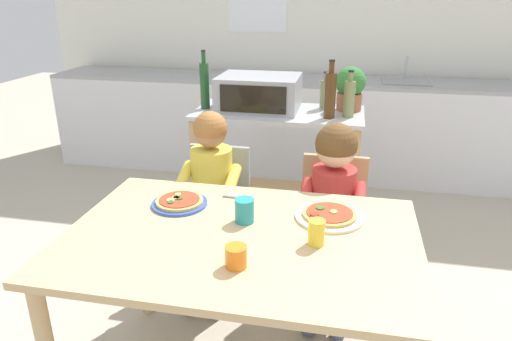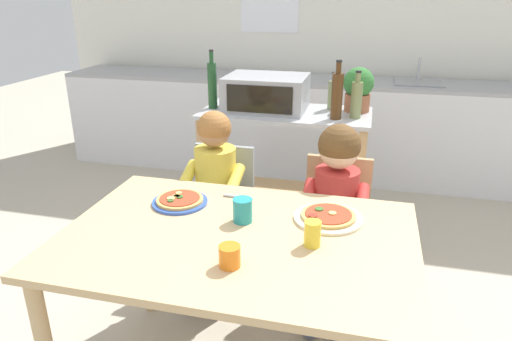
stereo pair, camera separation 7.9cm
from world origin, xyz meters
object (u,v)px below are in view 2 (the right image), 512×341
(bottle_dark_olive_oil, at_px, (212,84))
(pizza_plate_cream, at_px, (328,217))
(dining_table, at_px, (237,257))
(toaster_oven, at_px, (266,93))
(dining_chair_right, at_px, (335,223))
(child_in_yellow_shirt, at_px, (212,187))
(pizza_plate_blue_rimmed, at_px, (180,201))
(bottle_squat_spirits, at_px, (333,94))
(child_in_red_shirt, at_px, (335,199))
(drinking_cup_orange, at_px, (230,256))
(potted_herb_plant, at_px, (358,88))
(bottle_clear_vinegar, at_px, (356,99))
(drinking_cup_yellow, at_px, (312,234))
(serving_spoon, at_px, (238,197))
(drinking_cup_teal, at_px, (243,210))
(dining_chair_left, at_px, (220,207))
(bottle_slim_sauce, at_px, (337,95))
(kitchen_island_cart, at_px, (285,156))

(bottle_dark_olive_oil, xyz_separation_m, pizza_plate_cream, (0.88, -1.14, -0.29))
(dining_table, bearing_deg, toaster_oven, 98.29)
(dining_chair_right, height_order, child_in_yellow_shirt, child_in_yellow_shirt)
(pizza_plate_blue_rimmed, bearing_deg, bottle_squat_spirits, 67.65)
(bottle_dark_olive_oil, bearing_deg, child_in_red_shirt, -40.37)
(dining_table, distance_m, drinking_cup_orange, 0.26)
(drinking_cup_orange, bearing_deg, potted_herb_plant, 78.86)
(bottle_clear_vinegar, distance_m, potted_herb_plant, 0.18)
(drinking_cup_yellow, xyz_separation_m, serving_spoon, (-0.38, 0.33, -0.04))
(serving_spoon, bearing_deg, drinking_cup_teal, -69.22)
(child_in_yellow_shirt, xyz_separation_m, drinking_cup_yellow, (0.61, -0.64, 0.15))
(toaster_oven, height_order, potted_herb_plant, potted_herb_plant)
(potted_herb_plant, bearing_deg, child_in_yellow_shirt, -128.85)
(drinking_cup_yellow, relative_size, serving_spoon, 0.70)
(bottle_clear_vinegar, bearing_deg, dining_chair_left, -140.92)
(dining_chair_left, xyz_separation_m, drinking_cup_yellow, (0.61, -0.76, 0.33))
(bottle_clear_vinegar, bearing_deg, bottle_slim_sauce, -156.22)
(drinking_cup_teal, bearing_deg, bottle_slim_sauce, 77.04)
(dining_chair_right, bearing_deg, toaster_oven, 127.89)
(bottle_clear_vinegar, distance_m, pizza_plate_blue_rimmed, 1.33)
(dining_chair_right, xyz_separation_m, pizza_plate_cream, (-0.00, -0.51, 0.29))
(drinking_cup_teal, bearing_deg, child_in_yellow_shirt, 121.06)
(bottle_slim_sauce, bearing_deg, dining_chair_right, -82.82)
(pizza_plate_blue_rimmed, bearing_deg, bottle_slim_sauce, 61.33)
(bottle_slim_sauce, bearing_deg, kitchen_island_cart, 161.20)
(bottle_clear_vinegar, xyz_separation_m, pizza_plate_cream, (-0.05, -1.10, -0.25))
(kitchen_island_cart, xyz_separation_m, potted_herb_plant, (0.44, 0.11, 0.45))
(child_in_red_shirt, bearing_deg, bottle_clear_vinegar, 86.44)
(dining_chair_right, relative_size, serving_spoon, 5.79)
(kitchen_island_cart, relative_size, serving_spoon, 7.75)
(bottle_slim_sauce, relative_size, child_in_red_shirt, 0.34)
(toaster_oven, xyz_separation_m, child_in_yellow_shirt, (-0.12, -0.77, -0.35))
(drinking_cup_teal, bearing_deg, pizza_plate_blue_rimmed, 163.13)
(kitchen_island_cart, bearing_deg, serving_spoon, -90.91)
(bottle_dark_olive_oil, bearing_deg, drinking_cup_teal, -66.16)
(dining_chair_right, relative_size, drinking_cup_teal, 8.26)
(bottle_dark_olive_oil, bearing_deg, toaster_oven, 8.02)
(potted_herb_plant, bearing_deg, kitchen_island_cart, -165.48)
(bottle_slim_sauce, height_order, child_in_red_shirt, bottle_slim_sauce)
(bottle_squat_spirits, distance_m, child_in_red_shirt, 0.98)
(child_in_yellow_shirt, relative_size, pizza_plate_blue_rimmed, 4.27)
(dining_chair_left, bearing_deg, child_in_red_shirt, -13.41)
(dining_chair_left, bearing_deg, pizza_plate_cream, -40.00)
(dining_table, relative_size, pizza_plate_cream, 4.82)
(bottle_clear_vinegar, xyz_separation_m, dining_table, (-0.37, -1.31, -0.36))
(pizza_plate_blue_rimmed, distance_m, pizza_plate_cream, 0.65)
(dining_table, bearing_deg, drinking_cup_teal, 94.32)
(bottle_slim_sauce, relative_size, serving_spoon, 2.51)
(dining_chair_left, xyz_separation_m, drinking_cup_teal, (0.31, -0.64, 0.33))
(dining_table, bearing_deg, dining_chair_left, 113.10)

